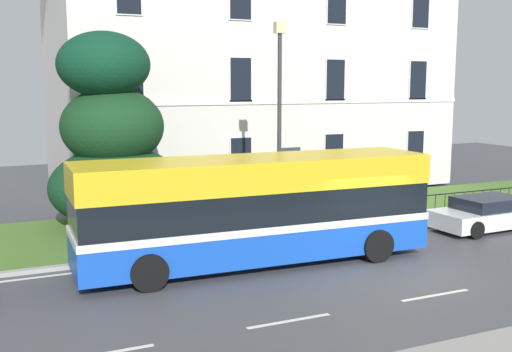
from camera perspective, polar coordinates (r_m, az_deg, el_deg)
The scene contains 8 objects.
ground_plane at distance 18.09m, azimuth 10.05°, elevation -7.97°, with size 60.00×56.00×0.18m.
georgian_townhouse at distance 31.43m, azimuth -1.07°, elevation 10.76°, with size 18.80×10.04×12.33m.
iron_verge_railing at distance 21.86m, azimuth 10.85°, elevation -3.41°, with size 15.45×0.04×0.97m.
evergreen_tree at distance 22.05m, azimuth -13.11°, elevation 2.61°, with size 4.73×4.73×6.78m.
single_decker_bus at distance 17.31m, azimuth 0.00°, elevation -3.04°, with size 10.19×2.81×3.06m.
parked_hatchback_01 at distance 23.07m, azimuth 20.48°, elevation -3.29°, with size 3.83×2.01×1.16m.
street_lamp_post at distance 20.26m, azimuth 2.19°, elevation 5.70°, with size 0.36×0.24×6.95m.
litter_bin at distance 22.95m, azimuth 12.56°, elevation -2.76°, with size 0.47×0.47×1.10m.
Camera 1 is at (-9.86, -13.06, 5.08)m, focal length 43.05 mm.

